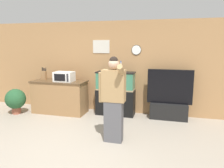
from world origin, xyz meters
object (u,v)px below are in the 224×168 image
(counter_island, at_px, (60,97))
(tv_on_stand, at_px, (169,105))
(aquarium_on_stand, at_px, (115,93))
(person_standing, at_px, (113,98))
(microwave, at_px, (64,77))
(knife_block, at_px, (44,75))
(potted_plant, at_px, (16,100))

(counter_island, height_order, tv_on_stand, tv_on_stand)
(counter_island, bearing_deg, aquarium_on_stand, 8.19)
(counter_island, height_order, person_standing, person_standing)
(microwave, xyz_separation_m, knife_block, (-0.71, 0.11, -0.00))
(tv_on_stand, bearing_deg, potted_plant, -170.77)
(microwave, relative_size, potted_plant, 0.74)
(microwave, xyz_separation_m, tv_on_stand, (2.86, 0.31, -0.69))
(aquarium_on_stand, bearing_deg, counter_island, -171.81)
(person_standing, bearing_deg, microwave, 141.74)
(counter_island, bearing_deg, microwave, -13.92)
(microwave, height_order, aquarium_on_stand, aquarium_on_stand)
(aquarium_on_stand, bearing_deg, potted_plant, -166.69)
(knife_block, bearing_deg, counter_island, -6.62)
(counter_island, relative_size, aquarium_on_stand, 1.28)
(knife_block, bearing_deg, person_standing, -31.29)
(knife_block, bearing_deg, microwave, -8.57)
(knife_block, relative_size, potted_plant, 0.51)
(counter_island, distance_m, person_standing, 2.49)
(tv_on_stand, xyz_separation_m, potted_plant, (-4.21, -0.68, 0.03))
(knife_block, distance_m, person_standing, 2.92)
(tv_on_stand, bearing_deg, aquarium_on_stand, -178.74)
(knife_block, xyz_separation_m, person_standing, (2.49, -1.52, -0.17))
(knife_block, bearing_deg, aquarium_on_stand, 4.57)
(person_standing, bearing_deg, counter_island, 143.58)
(aquarium_on_stand, relative_size, potted_plant, 1.70)
(microwave, distance_m, tv_on_stand, 2.96)
(potted_plant, bearing_deg, microwave, 15.60)
(counter_island, xyz_separation_m, potted_plant, (-1.17, -0.42, -0.06))
(aquarium_on_stand, xyz_separation_m, tv_on_stand, (1.45, 0.03, -0.23))
(counter_island, distance_m, knife_block, 0.80)
(person_standing, distance_m, potted_plant, 3.34)
(microwave, bearing_deg, tv_on_stand, 6.14)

